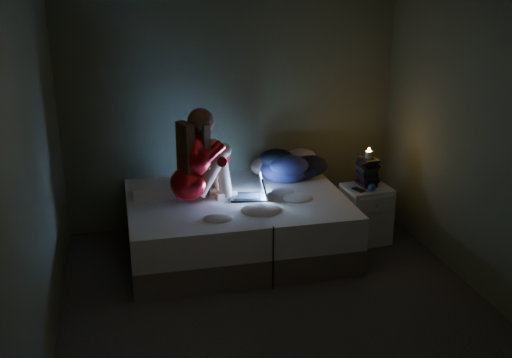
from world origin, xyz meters
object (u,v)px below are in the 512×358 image
object	(u,v)px
candle	(369,155)
phone	(357,190)
woman	(188,157)
laptop	(248,186)
nightstand	(366,214)
bed	(237,225)

from	to	relation	value
candle	phone	size ratio (longest dim) A/B	0.57
woman	candle	distance (m)	1.85
laptop	nightstand	bearing A→B (deg)	10.00
laptop	nightstand	world-z (taller)	laptop
laptop	candle	xyz separation A→B (m)	(1.28, 0.06, 0.21)
candle	nightstand	bearing A→B (deg)	-108.22
bed	woman	bearing A→B (deg)	-177.72
bed	nightstand	size ratio (longest dim) A/B	3.55
phone	candle	bearing A→B (deg)	22.20
laptop	phone	xyz separation A→B (m)	(1.12, -0.06, -0.11)
woman	candle	size ratio (longest dim) A/B	11.42
bed	woman	xyz separation A→B (m)	(-0.46, -0.02, 0.75)
bed	laptop	world-z (taller)	laptop
woman	nightstand	distance (m)	1.97
laptop	nightstand	xyz separation A→B (m)	(1.25, -0.00, -0.41)
laptop	phone	size ratio (longest dim) A/B	2.55
bed	woman	world-z (taller)	woman
woman	laptop	size ratio (longest dim) A/B	2.56
bed	woman	distance (m)	0.88
nightstand	bed	bearing A→B (deg)	173.34
woman	nightstand	bearing A→B (deg)	-19.73
woman	laptop	distance (m)	0.66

